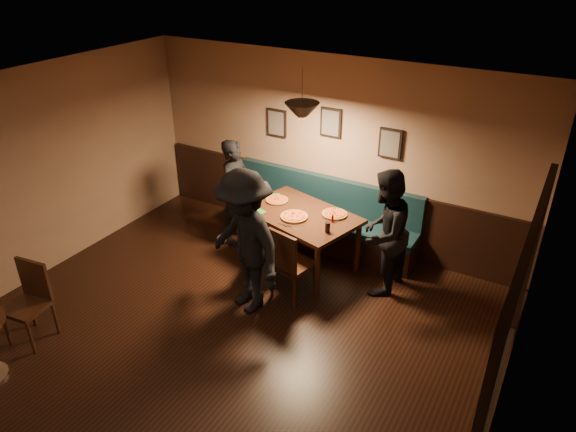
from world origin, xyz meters
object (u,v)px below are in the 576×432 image
Objects in this scene: dining_table at (300,239)px; soda_glass at (328,227)px; diner_right at (384,233)px; diner_front at (245,243)px; chair_near_left at (260,250)px; tabasco_bottle at (333,218)px; diner_left at (237,193)px; cafe_chair_far at (26,305)px; booth_bench at (320,214)px; chair_near_right at (293,262)px.

soda_glass reaches higher than dining_table.
diner_front is (-1.32, -1.19, 0.08)m from diner_right.
chair_near_left is 1.07m from tabasco_bottle.
chair_near_left is 1.16m from diner_left.
cafe_chair_far is at bearing -129.60° from tabasco_bottle.
diner_right is at bearing 6.85° from chair_near_left.
tabasco_bottle is (0.49, -0.01, 0.48)m from dining_table.
tabasco_bottle is at bearing 13.64° from dining_table.
chair_near_left is 0.56× the size of diner_left.
dining_table is 3.53m from cafe_chair_far.
booth_bench is 1.90m from diner_front.
tabasco_bottle is (0.21, 0.69, 0.38)m from chair_near_right.
booth_bench is 3.24× the size of chair_near_left.
cafe_chair_far is (-2.49, -2.66, -0.42)m from soda_glass.
chair_near_left is 0.59m from chair_near_right.
chair_near_right is at bearing -26.33° from chair_near_left.
chair_near_left is at bearing 128.24° from diner_front.
diner_front is (0.18, -0.59, 0.47)m from chair_near_left.
cafe_chair_far is (-1.91, -3.62, -0.01)m from booth_bench.
chair_near_right is 7.86× the size of tabasco_bottle.
diner_left reaches higher than cafe_chair_far.
diner_right is (1.24, -0.66, 0.35)m from booth_bench.
diner_right is 0.72m from soda_glass.
diner_front is at bearing -143.12° from cafe_chair_far.
chair_near_right is at bearing -53.37° from dining_table.
chair_near_right reaches higher than soda_glass.
diner_right reaches higher than booth_bench.
chair_near_left is at bearing -179.14° from chair_near_right.
chair_near_right is at bearing -122.93° from soda_glass.
dining_table is 1.28m from diner_right.
diner_right reaches higher than chair_near_left.
chair_near_left is at bearing -102.05° from dining_table.
diner_front is (-0.12, -1.18, 0.52)m from dining_table.
diner_left is 12.57× the size of tabasco_bottle.
cafe_chair_far is (-0.79, -3.07, -0.34)m from diner_left.
soda_glass reaches higher than chair_near_left.
booth_bench is at bearing -66.58° from diner_left.
diner_left is 1.75m from soda_glass.
chair_near_left is 0.49× the size of diner_front.
booth_bench is 3.08× the size of cafe_chair_far.
dining_table is at bearing -130.74° from cafe_chair_far.
diner_front reaches higher than dining_table.
diner_front reaches higher than diner_left.
cafe_chair_far is at bearing -108.38° from dining_table.
diner_front reaches higher than tabasco_bottle.
booth_bench is 2.92× the size of chair_near_right.
diner_front is 14.33× the size of tabasco_bottle.
booth_bench is 1.93× the size of dining_table.
diner_left is at bearing -111.84° from cafe_chair_far.
dining_table is 0.66m from chair_near_left.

